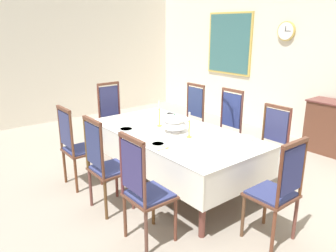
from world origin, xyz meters
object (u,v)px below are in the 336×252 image
Objects in this scene: soup_tureen at (174,123)px; mounted_clock at (286,31)px; bowl_near_right at (126,130)px; bowl_far_left at (245,138)px; chair_north_a at (190,118)px; chair_head_east at (278,189)px; chair_north_b at (225,129)px; chair_north_c at (269,145)px; chair_south_a at (76,145)px; bowl_far_right at (170,114)px; spoon_secondary at (123,129)px; spoon_primary at (166,148)px; candlestick_west at (159,116)px; chair_south_b at (105,163)px; bowl_near_left at (158,145)px; candlestick_east at (189,128)px; framed_painting at (229,44)px; chair_south_c at (144,189)px; dining_table at (173,137)px; chair_head_west at (113,118)px.

soup_tureen is 3.34m from mounted_clock.
bowl_near_right is 1.03× the size of bowl_far_left.
chair_north_a reaches higher than chair_head_east.
chair_north_b is 0.79m from chair_north_c.
bowl_far_left is (1.61, 1.50, 0.21)m from chair_south_a.
chair_north_a is 0.80m from chair_north_b.
soup_tureen is at bearing -149.04° from bowl_far_left.
mounted_clock is at bearing 85.39° from bowl_far_right.
chair_south_a is 6.32× the size of spoon_secondary.
soup_tureen is at bearing 132.43° from spoon_primary.
chair_head_east is at bearing 0.00° from candlestick_west.
chair_north_b is 1.57m from spoon_primary.
chair_north_c is 5.68× the size of bowl_near_right.
chair_north_b is (0.00, 2.06, 0.02)m from chair_south_b.
chair_north_a is at bearing 126.33° from bowl_near_left.
chair_north_c is at bearing 64.76° from candlestick_east.
chair_south_c is at bearing -57.69° from framed_painting.
chair_south_c reaches higher than bowl_far_right.
dining_table is at bearing 127.54° from chair_south_c.
framed_painting reaches higher than candlestick_west.
soup_tureen is (-1.59, 0.00, 0.31)m from chair_head_east.
soup_tureen is at bearing 51.86° from bowl_near_right.
chair_south_c is at bearing 127.76° from chair_north_a.
chair_head_west is (-0.81, -1.03, 0.01)m from chair_north_a.
candlestick_east reaches higher than bowl_near_left.
candlestick_east is (-0.48, 1.03, 0.31)m from chair_south_c.
bowl_near_right is 1.23× the size of bowl_far_right.
chair_south_a is at bearing 52.15° from chair_north_c.
candlestick_west is (-0.31, -1.03, 0.31)m from chair_north_b.
chair_north_c is 3.44× the size of soup_tureen.
mounted_clock is at bearing 103.56° from candlestick_east.
chair_north_c is 1.54m from candlestick_west.
candlestick_west is at bearing 73.48° from chair_north_b.
chair_south_a reaches higher than spoon_secondary.
mounted_clock is 1.42m from framed_painting.
chair_north_b is 1.91m from chair_head_west.
chair_north_a is 6.26× the size of bowl_far_left.
candlestick_east is (0.31, 0.00, 0.20)m from dining_table.
chair_head_west reaches higher than chair_south_c.
chair_south_c reaches higher than dining_table.
chair_head_west is 1.34m from candlestick_west.
chair_south_c is 1.29m from bowl_near_right.
dining_table is 1.03m from chair_south_b.
chair_north_c is (0.00, 2.05, -0.02)m from chair_south_c.
bowl_far_right is 0.89× the size of spoon_secondary.
chair_head_west is 3.66× the size of candlestick_east.
chair_south_a reaches higher than dining_table.
chair_north_b is at bearing 145.66° from bowl_far_left.
chair_south_b is (-0.00, -1.03, -0.11)m from dining_table.
bowl_far_left is (0.50, 0.48, -0.11)m from candlestick_east.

